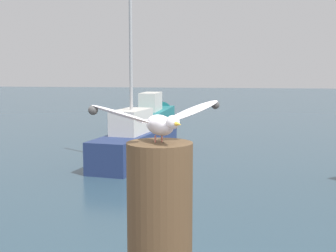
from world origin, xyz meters
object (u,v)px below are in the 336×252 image
Objects in this scene: boat_teal at (155,114)px; mooring_post at (160,225)px; seagull at (160,120)px; boat_navy at (141,140)px.

mooring_post is at bearing -78.94° from boat_teal.
seagull is at bearing -52.36° from mooring_post.
boat_teal is (-3.26, 16.66, -1.09)m from mooring_post.
mooring_post is 0.53m from seagull.
mooring_post is at bearing 127.64° from seagull.
seagull is at bearing -76.61° from boat_navy.
seagull is 9.81m from boat_navy.
seagull reaches higher than boat_teal.
mooring_post is 17.01m from boat_teal.
boat_navy is at bearing 103.38° from mooring_post.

